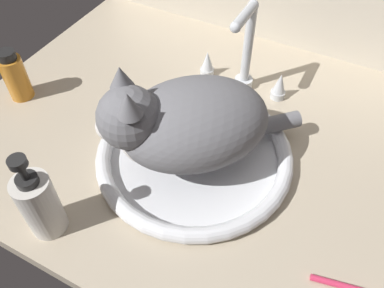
{
  "coord_description": "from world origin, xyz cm",
  "views": [
    {
      "loc": [
        21.43,
        -49.16,
        60.83
      ],
      "look_at": [
        -0.5,
        -7.05,
        7.0
      ],
      "focal_mm": 36.7,
      "sensor_mm": 36.0,
      "label": 1
    }
  ],
  "objects": [
    {
      "name": "soap_pump_bottle",
      "position": [
        -14.64,
        -30.75,
        9.47
      ],
      "size": [
        5.86,
        5.86,
        17.3
      ],
      "color": "silver",
      "rests_on": "countertop"
    },
    {
      "name": "faucet",
      "position": [
        -0.5,
        16.16,
        11.16
      ],
      "size": [
        20.38,
        11.42,
        20.78
      ],
      "color": "silver",
      "rests_on": "countertop"
    },
    {
      "name": "amber_bottle",
      "position": [
        -41.81,
        -8.43,
        8.4
      ],
      "size": [
        4.93,
        4.93,
        11.52
      ],
      "color": "#C67A23",
      "rests_on": "countertop"
    },
    {
      "name": "cat",
      "position": [
        -1.92,
        -8.44,
        13.33
      ],
      "size": [
        32.49,
        32.01,
        18.57
      ],
      "color": "slate",
      "rests_on": "sink_basin"
    },
    {
      "name": "countertop",
      "position": [
        0.0,
        0.0,
        1.5
      ],
      "size": [
        100.57,
        73.62,
        3.0
      ],
      "primitive_type": "cube",
      "color": "#B7A88E",
      "rests_on": "ground"
    },
    {
      "name": "sink_basin",
      "position": [
        -0.5,
        -7.05,
        4.28
      ],
      "size": [
        36.84,
        36.84,
        2.88
      ],
      "color": "white",
      "rests_on": "countertop"
    }
  ]
}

